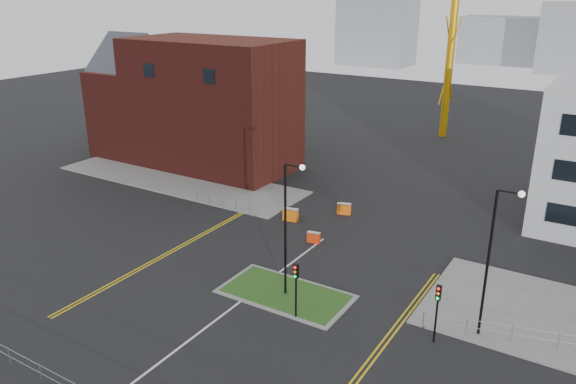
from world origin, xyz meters
name	(u,v)px	position (x,y,z in m)	size (l,w,h in m)	color
ground	(180,347)	(0.00, 0.00, 0.00)	(200.00, 200.00, 0.00)	black
pavement_left	(179,179)	(-20.00, 22.00, 0.06)	(28.00, 8.00, 0.12)	slate
island_kerb	(285,294)	(2.00, 8.00, 0.04)	(8.60, 4.60, 0.08)	slate
grass_island	(285,294)	(2.00, 8.00, 0.06)	(8.00, 4.00, 0.12)	#224717
brick_building	(191,103)	(-22.97, 28.00, 6.85)	(24.20, 10.07, 14.24)	#4C1713
streetlamp_island	(288,220)	(2.22, 8.00, 5.41)	(1.46, 0.36, 9.18)	black
streetlamp_right_near	(493,252)	(14.22, 10.00, 5.41)	(1.46, 0.36, 9.18)	black
traffic_light_island	(296,281)	(4.00, 5.98, 2.57)	(0.28, 0.33, 3.65)	black
traffic_light_right	(438,303)	(12.00, 7.98, 2.57)	(0.28, 0.33, 3.65)	black
railing_left	(223,201)	(-11.00, 18.00, 0.74)	(6.05, 0.05, 1.10)	gray
centre_line	(203,330)	(0.00, 2.00, 0.01)	(0.15, 30.00, 0.01)	silver
yellow_left_a	(180,245)	(-9.00, 10.00, 0.01)	(0.12, 24.00, 0.01)	gold
yellow_left_b	(183,246)	(-8.70, 10.00, 0.01)	(0.12, 24.00, 0.01)	gold
yellow_right_a	(379,346)	(9.50, 6.00, 0.01)	(0.12, 20.00, 0.01)	gold
yellow_right_b	(384,347)	(9.80, 6.00, 0.01)	(0.12, 20.00, 0.01)	gold
skyline_a	(377,21)	(-40.00, 120.00, 11.00)	(18.00, 12.00, 22.00)	gray
skyline_d	(521,41)	(-8.00, 140.00, 6.00)	(30.00, 12.00, 12.00)	gray
barrier_left	(291,214)	(-4.22, 18.83, 0.62)	(1.41, 0.70, 1.13)	orange
barrier_mid	(344,208)	(-0.94, 22.61, 0.56)	(1.29, 0.77, 1.03)	orange
barrier_right	(314,237)	(-0.34, 16.00, 0.48)	(1.09, 0.51, 0.89)	red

